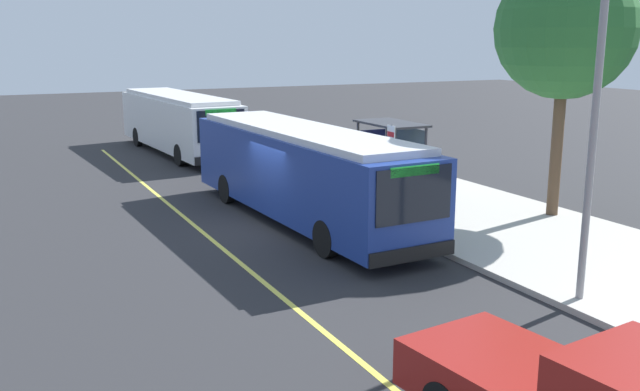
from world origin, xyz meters
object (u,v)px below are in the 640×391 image
transit_bus_second (179,121)px  waiting_bench (393,175)px  route_sign_post (391,156)px  transit_bus_main (302,171)px

transit_bus_second → waiting_bench: (12.39, 4.80, -0.98)m
waiting_bench → route_sign_post: (3.09, -2.07, 1.32)m
transit_bus_second → route_sign_post: 15.72m
waiting_bench → route_sign_post: bearing=-33.8°
waiting_bench → transit_bus_second: bearing=-158.8°
transit_bus_second → waiting_bench: size_ratio=7.22×
transit_bus_main → transit_bus_second: same height
transit_bus_main → route_sign_post: same height
transit_bus_main → transit_bus_second: (-14.90, 0.12, -0.00)m
waiting_bench → route_sign_post: 3.94m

